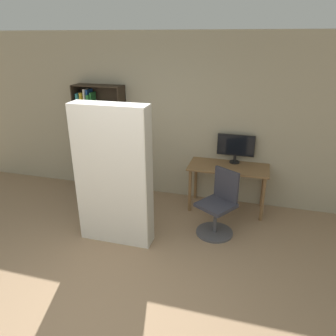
{
  "coord_description": "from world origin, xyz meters",
  "views": [
    {
      "loc": [
        1.33,
        -2.04,
        2.6
      ],
      "look_at": [
        0.28,
        1.68,
        1.05
      ],
      "focal_mm": 35.0,
      "sensor_mm": 36.0,
      "label": 1
    }
  ],
  "objects_px": {
    "monitor": "(236,146)",
    "bookshelf": "(97,139)",
    "mattress_near": "(114,176)",
    "office_chair": "(218,209)"
  },
  "relations": [
    {
      "from": "mattress_near",
      "to": "monitor",
      "type": "bearing_deg",
      "value": 46.18
    },
    {
      "from": "bookshelf",
      "to": "monitor",
      "type": "bearing_deg",
      "value": 0.53
    },
    {
      "from": "bookshelf",
      "to": "mattress_near",
      "type": "distance_m",
      "value": 1.75
    },
    {
      "from": "monitor",
      "to": "mattress_near",
      "type": "bearing_deg",
      "value": -133.82
    },
    {
      "from": "office_chair",
      "to": "monitor",
      "type": "bearing_deg",
      "value": 83.12
    },
    {
      "from": "monitor",
      "to": "mattress_near",
      "type": "xyz_separation_m",
      "value": [
        -1.41,
        -1.47,
        -0.07
      ]
    },
    {
      "from": "monitor",
      "to": "mattress_near",
      "type": "height_order",
      "value": "mattress_near"
    },
    {
      "from": "monitor",
      "to": "bookshelf",
      "type": "xyz_separation_m",
      "value": [
        -2.4,
        -0.02,
        -0.07
      ]
    },
    {
      "from": "office_chair",
      "to": "mattress_near",
      "type": "distance_m",
      "value": 1.51
    },
    {
      "from": "monitor",
      "to": "office_chair",
      "type": "height_order",
      "value": "monitor"
    }
  ]
}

